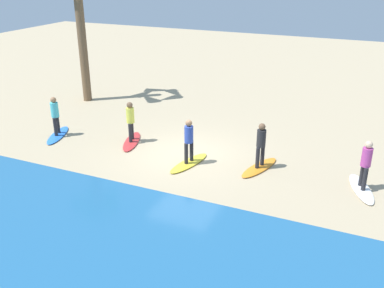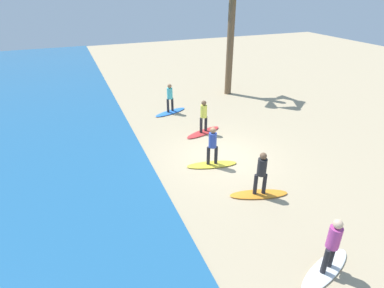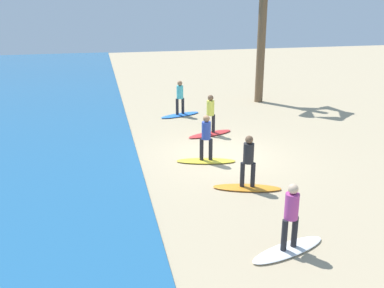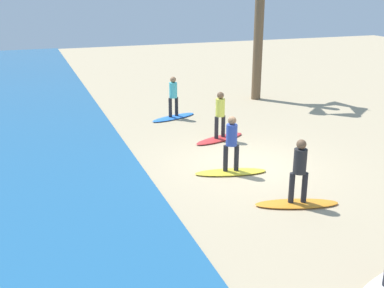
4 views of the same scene
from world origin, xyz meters
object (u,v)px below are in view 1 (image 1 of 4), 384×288
(surfboard_white, at_px, (361,189))
(surfer_orange, at_px, (261,142))
(surfer_white, at_px, (366,161))
(surfboard_yellow, at_px, (189,163))
(surfboard_orange, at_px, (259,167))
(surfboard_red, at_px, (132,141))
(surfboard_blue, at_px, (58,135))
(surfer_yellow, at_px, (189,138))
(surfer_red, at_px, (130,119))
(surfer_blue, at_px, (55,113))

(surfboard_white, relative_size, surfer_orange, 1.28)
(surfer_white, bearing_deg, surfboard_yellow, 4.83)
(surfboard_orange, bearing_deg, surfer_white, 103.57)
(surfboard_yellow, xyz_separation_m, surfboard_red, (3.00, -0.93, 0.00))
(surfboard_white, bearing_deg, surfboard_blue, -108.09)
(surfer_yellow, distance_m, surfer_red, 3.14)
(surfboard_yellow, relative_size, surfer_blue, 1.28)
(surfer_yellow, bearing_deg, surfer_white, -175.17)
(surfer_white, height_order, surfboard_orange, surfer_white)
(surfboard_orange, distance_m, surfer_blue, 8.78)
(surfboard_red, relative_size, surfboard_blue, 1.00)
(surfboard_orange, height_order, surfer_blue, surfer_blue)
(surfboard_white, height_order, surfer_red, surfer_red)
(surfer_red, bearing_deg, surfboard_orange, 177.47)
(surfer_white, bearing_deg, surfer_red, -2.74)
(surfer_yellow, relative_size, surfboard_red, 0.78)
(surfboard_yellow, height_order, surfer_yellow, surfer_yellow)
(surfer_white, relative_size, surfer_blue, 1.00)
(surfer_red, relative_size, surfboard_blue, 0.78)
(surfboard_orange, relative_size, surfboard_yellow, 1.00)
(surfer_orange, relative_size, surfer_yellow, 1.00)
(surfer_orange, bearing_deg, surfboard_white, 176.92)
(surfboard_red, bearing_deg, surfboard_white, 68.19)
(surfboard_red, bearing_deg, surfboard_yellow, 53.69)
(surfboard_blue, bearing_deg, surfboard_orange, 72.76)
(surfboard_yellow, height_order, surfboard_red, same)
(surfboard_yellow, bearing_deg, surfer_yellow, 0.00)
(surfboard_white, xyz_separation_m, surfboard_orange, (3.48, -0.19, 0.00))
(surfer_white, bearing_deg, surfer_yellow, 4.83)
(surfboard_white, distance_m, surfer_yellow, 6.05)
(surfer_orange, relative_size, surfboard_blue, 0.78)
(surfboard_white, height_order, surfer_white, surfer_white)
(surfer_white, distance_m, surfboard_yellow, 6.05)
(surfboard_yellow, height_order, surfboard_blue, same)
(surfer_yellow, distance_m, surfboard_blue, 6.33)
(surfboard_orange, bearing_deg, surfboard_red, -75.89)
(surfer_white, height_order, surfer_red, same)
(surfboard_white, bearing_deg, surfboard_yellow, -104.40)
(surfboard_yellow, bearing_deg, surfer_orange, 118.27)
(surfboard_white, distance_m, surfer_red, 9.01)
(surfer_white, xyz_separation_m, surfer_red, (8.95, -0.43, 0.00))
(surfboard_yellow, relative_size, surfer_yellow, 1.28)
(surfboard_orange, xyz_separation_m, surfer_yellow, (2.47, 0.69, 0.99))
(surfboard_orange, height_order, surfboard_red, same)
(surfboard_orange, height_order, surfer_orange, surfer_orange)
(surfer_orange, bearing_deg, surfer_blue, 2.83)
(surfboard_orange, xyz_separation_m, surfboard_yellow, (2.47, 0.69, 0.00))
(surfboard_red, bearing_deg, surfboard_orange, 68.41)
(surfboard_yellow, bearing_deg, surfboard_white, 107.50)
(surfer_white, height_order, surfboard_blue, surfer_white)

